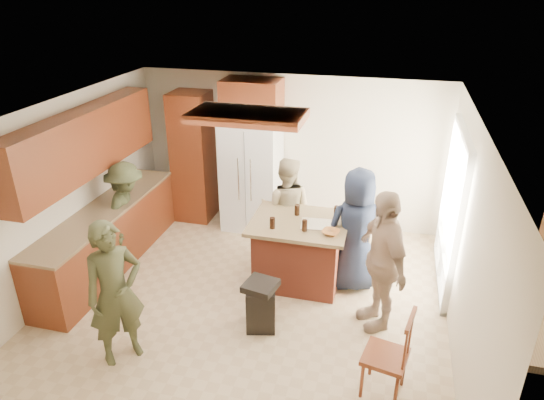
% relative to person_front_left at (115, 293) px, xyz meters
% --- Properties ---
extents(person_front_left, '(0.73, 0.75, 1.67)m').
position_rel_person_front_left_xyz_m(person_front_left, '(0.00, 0.00, 0.00)').
color(person_front_left, '#3A3C23').
rests_on(person_front_left, ground).
extents(person_behind_left, '(0.79, 0.52, 1.56)m').
position_rel_person_front_left_xyz_m(person_behind_left, '(1.26, 2.56, -0.05)').
color(person_behind_left, tan).
rests_on(person_behind_left, ground).
extents(person_behind_right, '(0.95, 0.76, 1.70)m').
position_rel_person_front_left_xyz_m(person_behind_right, '(2.34, 2.00, 0.02)').
color(person_behind_right, '#192033').
rests_on(person_behind_right, ground).
extents(person_side_right, '(0.94, 1.16, 1.76)m').
position_rel_person_front_left_xyz_m(person_side_right, '(2.69, 1.29, 0.04)').
color(person_side_right, tan).
rests_on(person_side_right, ground).
extents(person_counter, '(0.60, 1.04, 1.51)m').
position_rel_person_front_left_xyz_m(person_counter, '(-0.95, 1.92, -0.08)').
color(person_counter, '#333821').
rests_on(person_counter, ground).
extents(left_cabinetry, '(0.64, 3.00, 2.30)m').
position_rel_person_front_left_xyz_m(left_cabinetry, '(-1.19, 1.65, 0.12)').
color(left_cabinetry, maroon).
rests_on(left_cabinetry, ground).
extents(back_wall_units, '(1.80, 0.60, 2.45)m').
position_rel_person_front_left_xyz_m(back_wall_units, '(-0.28, 3.45, 0.54)').
color(back_wall_units, maroon).
rests_on(back_wall_units, ground).
extents(refrigerator, '(0.90, 0.76, 1.80)m').
position_rel_person_front_left_xyz_m(refrigerator, '(0.50, 3.37, 0.06)').
color(refrigerator, white).
rests_on(refrigerator, ground).
extents(kitchen_island, '(1.28, 1.03, 0.93)m').
position_rel_person_front_left_xyz_m(kitchen_island, '(1.59, 1.92, -0.36)').
color(kitchen_island, brown).
rests_on(kitchen_island, ground).
extents(island_items, '(0.91, 0.68, 0.15)m').
position_rel_person_front_left_xyz_m(island_items, '(1.83, 1.82, 0.13)').
color(island_items, silver).
rests_on(island_items, kitchen_island).
extents(trash_bin, '(0.42, 0.42, 0.63)m').
position_rel_person_front_left_xyz_m(trash_bin, '(1.35, 0.85, -0.52)').
color(trash_bin, black).
rests_on(trash_bin, ground).
extents(spindle_chair, '(0.50, 0.50, 0.99)m').
position_rel_person_front_left_xyz_m(spindle_chair, '(2.84, 0.18, -0.38)').
color(spindle_chair, maroon).
rests_on(spindle_chair, ground).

